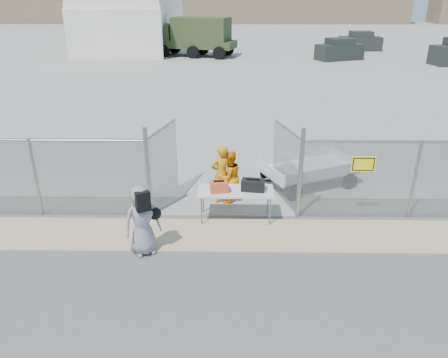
{
  "coord_description": "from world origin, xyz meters",
  "views": [
    {
      "loc": [
        0.16,
        -8.55,
        5.67
      ],
      "look_at": [
        0.0,
        2.0,
        1.1
      ],
      "focal_mm": 35.0,
      "sensor_mm": 36.0,
      "label": 1
    }
  ],
  "objects_px": {
    "security_worker_left": "(221,174)",
    "utility_trailer": "(308,171)",
    "security_worker_right": "(229,177)",
    "folding_table": "(236,205)",
    "visitor": "(142,220)"
  },
  "relations": [
    {
      "from": "security_worker_left",
      "to": "utility_trailer",
      "type": "bearing_deg",
      "value": -177.66
    },
    {
      "from": "security_worker_right",
      "to": "utility_trailer",
      "type": "height_order",
      "value": "security_worker_right"
    },
    {
      "from": "utility_trailer",
      "to": "folding_table",
      "type": "bearing_deg",
      "value": -159.52
    },
    {
      "from": "security_worker_right",
      "to": "visitor",
      "type": "relative_size",
      "value": 0.9
    },
    {
      "from": "folding_table",
      "to": "utility_trailer",
      "type": "bearing_deg",
      "value": 45.22
    },
    {
      "from": "security_worker_right",
      "to": "folding_table",
      "type": "bearing_deg",
      "value": 65.66
    },
    {
      "from": "security_worker_right",
      "to": "utility_trailer",
      "type": "distance_m",
      "value": 2.79
    },
    {
      "from": "visitor",
      "to": "utility_trailer",
      "type": "relative_size",
      "value": 0.47
    },
    {
      "from": "security_worker_left",
      "to": "utility_trailer",
      "type": "height_order",
      "value": "security_worker_left"
    },
    {
      "from": "utility_trailer",
      "to": "security_worker_right",
      "type": "bearing_deg",
      "value": -177.69
    },
    {
      "from": "folding_table",
      "to": "visitor",
      "type": "relative_size",
      "value": 1.17
    },
    {
      "from": "security_worker_right",
      "to": "utility_trailer",
      "type": "bearing_deg",
      "value": 173.6
    },
    {
      "from": "folding_table",
      "to": "security_worker_right",
      "type": "height_order",
      "value": "security_worker_right"
    },
    {
      "from": "security_worker_left",
      "to": "security_worker_right",
      "type": "bearing_deg",
      "value": 166.16
    },
    {
      "from": "folding_table",
      "to": "security_worker_left",
      "type": "height_order",
      "value": "security_worker_left"
    }
  ]
}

